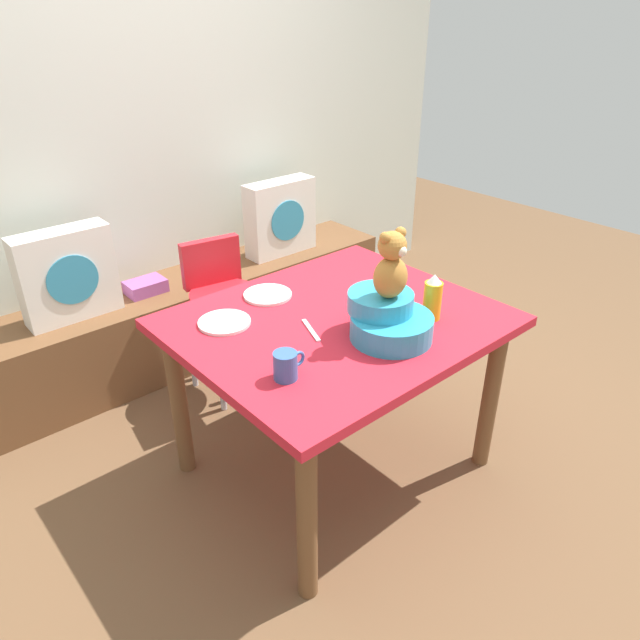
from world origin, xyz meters
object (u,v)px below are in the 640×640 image
book_stack (146,287)px  ketchup_bottle (433,298)px  infant_seat_teal (388,319)px  coffee_mug (286,365)px  pillow_floral_right (280,218)px  highchair (223,298)px  dining_table (337,341)px  dinner_plate_far (224,322)px  pillow_floral_left (67,275)px  teddy_bear (391,266)px  dinner_plate_near (268,295)px

book_stack → ketchup_bottle: size_ratio=1.08×
infant_seat_teal → coffee_mug: infant_seat_teal is taller
pillow_floral_right → infant_seat_teal: size_ratio=1.33×
highchair → infant_seat_teal: bearing=-87.0°
book_stack → dining_table: size_ratio=0.17×
dinner_plate_far → pillow_floral_left: bearing=103.9°
teddy_bear → coffee_mug: (-0.44, 0.03, -0.23)m
highchair → dinner_plate_near: bearing=-99.0°
dining_table → dinner_plate_far: dinner_plate_far is taller
ketchup_bottle → pillow_floral_left: bearing=120.6°
book_stack → infant_seat_teal: 1.53m
highchair → ketchup_bottle: 1.14m
ketchup_bottle → pillow_floral_right: bearing=74.7°
dining_table → highchair: 0.83m
teddy_bear → dining_table: bearing=101.1°
pillow_floral_left → dinner_plate_near: (0.51, -0.90, 0.07)m
dining_table → coffee_mug: 0.47m
dining_table → ketchup_bottle: 0.41m
pillow_floral_left → teddy_bear: teddy_bear is taller
book_stack → dining_table: bearing=-80.3°
dining_table → ketchup_bottle: bearing=-41.2°
teddy_bear → dinner_plate_far: teddy_bear is taller
highchair → infant_seat_teal: infant_seat_teal is taller
pillow_floral_right → teddy_bear: (-0.63, -1.46, 0.34)m
infant_seat_teal → coffee_mug: 0.45m
infant_seat_teal → dinner_plate_far: bearing=130.2°
highchair → teddy_bear: (0.05, -1.04, 0.50)m
dining_table → dinner_plate_far: (-0.35, 0.25, 0.11)m
pillow_floral_right → dinner_plate_far: (-1.03, -0.99, 0.07)m
book_stack → highchair: bearing=-64.9°
book_stack → teddy_bear: size_ratio=0.80×
pillow_floral_left → ketchup_bottle: (0.87, -1.47, 0.15)m
pillow_floral_left → infant_seat_teal: 1.60m
ketchup_bottle → dinner_plate_far: (-0.63, 0.49, -0.08)m
highchair → dinner_plate_far: 0.70m
coffee_mug → dinner_plate_far: 0.45m
pillow_floral_left → book_stack: size_ratio=2.20×
dining_table → ketchup_bottle: size_ratio=6.43×
dining_table → dinner_plate_far: 0.44m
dinner_plate_near → pillow_floral_left: bearing=119.5°
pillow_floral_right → dining_table: bearing=-118.7°
pillow_floral_right → ketchup_bottle: bearing=-105.3°
highchair → book_stack: bearing=115.1°
coffee_mug → pillow_floral_right: bearing=53.0°
dinner_plate_far → pillow_floral_right: bearing=43.8°
pillow_floral_right → highchair: size_ratio=0.56×
dining_table → teddy_bear: size_ratio=4.76×
book_stack → ketchup_bottle: (0.49, -1.49, 0.33)m
infant_seat_teal → dinner_plate_far: 0.62m
teddy_bear → dinner_plate_near: (-0.13, 0.55, -0.27)m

